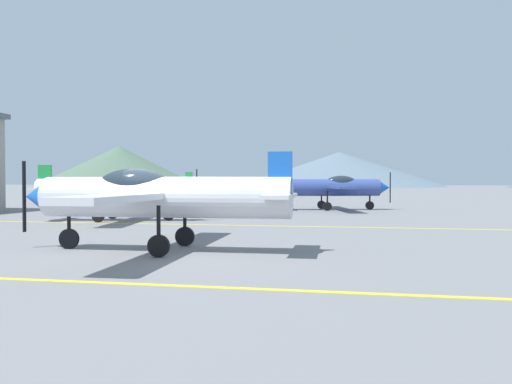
{
  "coord_description": "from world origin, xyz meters",
  "views": [
    {
      "loc": [
        4.78,
        -11.99,
        1.78
      ],
      "look_at": [
        -0.27,
        14.0,
        1.2
      ],
      "focal_mm": 36.07,
      "sensor_mm": 36.0,
      "label": 1
    }
  ],
  "objects_px": {
    "airplane_mid": "(116,189)",
    "airplane_far": "(332,187)",
    "airplane_near": "(155,196)",
    "airplane_back": "(226,186)"
  },
  "relations": [
    {
      "from": "airplane_near",
      "to": "airplane_back",
      "type": "distance_m",
      "value": 27.35
    },
    {
      "from": "airplane_near",
      "to": "airplane_far",
      "type": "bearing_deg",
      "value": 79.63
    },
    {
      "from": "airplane_far",
      "to": "airplane_back",
      "type": "bearing_deg",
      "value": 139.27
    },
    {
      "from": "airplane_near",
      "to": "airplane_mid",
      "type": "xyz_separation_m",
      "value": [
        -5.51,
        9.02,
        0.0
      ]
    },
    {
      "from": "airplane_back",
      "to": "airplane_near",
      "type": "bearing_deg",
      "value": -79.43
    },
    {
      "from": "airplane_near",
      "to": "airplane_back",
      "type": "height_order",
      "value": "same"
    },
    {
      "from": "airplane_mid",
      "to": "airplane_far",
      "type": "height_order",
      "value": "same"
    },
    {
      "from": "airplane_mid",
      "to": "airplane_back",
      "type": "distance_m",
      "value": 17.87
    },
    {
      "from": "airplane_near",
      "to": "airplane_far",
      "type": "distance_m",
      "value": 19.82
    },
    {
      "from": "airplane_mid",
      "to": "airplane_far",
      "type": "relative_size",
      "value": 1.0
    }
  ]
}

